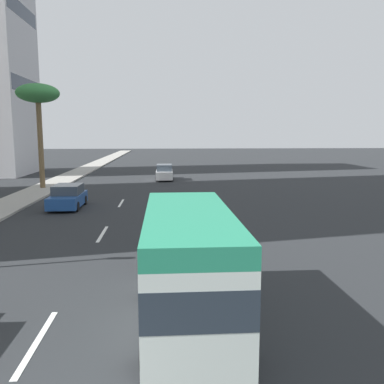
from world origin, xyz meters
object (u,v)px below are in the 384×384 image
at_px(car_second, 164,173).
at_px(palm_tree, 38,97).
at_px(minibus_fourth, 189,264).
at_px(car_third, 68,197).

height_order(car_second, palm_tree, palm_tree).
bearing_deg(palm_tree, car_second, -58.97).
relative_size(minibus_fourth, palm_tree, 0.71).
height_order(car_second, minibus_fourth, minibus_fourth).
xyz_separation_m(car_third, minibus_fourth, (-17.48, -7.11, 0.94)).
bearing_deg(minibus_fourth, car_second, 0.93).
distance_m(minibus_fourth, palm_tree, 30.10).
xyz_separation_m(minibus_fourth, palm_tree, (27.02, 11.55, 6.53)).
relative_size(car_second, car_third, 1.04).
bearing_deg(palm_tree, car_third, -155.06).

